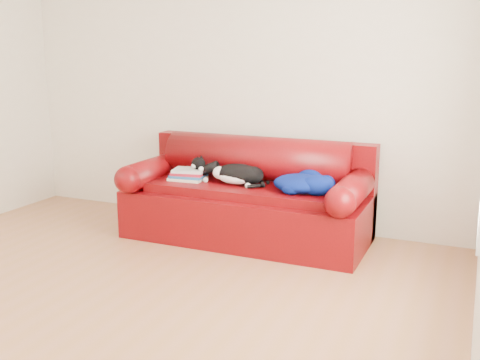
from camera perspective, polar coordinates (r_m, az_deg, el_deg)
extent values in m
plane|color=#9B683E|center=(3.97, -12.89, -11.50)|extent=(4.50, 4.50, 0.00)
cube|color=beige|center=(5.36, -0.70, 9.51)|extent=(4.50, 0.02, 2.60)
cube|color=#400207|center=(4.95, 0.70, -3.61)|extent=(2.10, 0.90, 0.42)
cube|color=#400207|center=(4.85, 0.47, -1.04)|extent=(1.66, 0.62, 0.10)
cylinder|color=black|center=(5.16, -10.36, -5.29)|extent=(0.06, 0.06, 0.05)
cylinder|color=black|center=(4.44, 10.22, -8.32)|extent=(0.06, 0.06, 0.05)
cylinder|color=black|center=(5.69, -6.66, -3.44)|extent=(0.06, 0.06, 0.05)
cylinder|color=black|center=(5.05, 12.00, -5.77)|extent=(0.06, 0.06, 0.05)
cube|color=#400207|center=(5.22, 2.25, -0.31)|extent=(2.10, 0.18, 0.85)
cylinder|color=#400207|center=(5.07, 1.82, 2.24)|extent=(1.70, 0.40, 0.40)
cylinder|color=#400207|center=(5.29, -8.60, 1.01)|extent=(0.24, 0.88, 0.24)
sphere|color=#400207|center=(4.94, -11.31, 0.04)|extent=(0.24, 0.24, 0.24)
cylinder|color=#400207|center=(4.60, 11.44, -0.91)|extent=(0.24, 0.88, 0.24)
sphere|color=#400207|center=(4.18, 10.14, -2.24)|extent=(0.24, 0.24, 0.24)
cube|color=white|center=(5.03, -5.24, 0.17)|extent=(0.32, 0.25, 0.02)
cube|color=white|center=(5.03, -5.24, 0.17)|extent=(0.30, 0.24, 0.02)
cube|color=#1D5FA0|center=(5.03, -5.24, 0.45)|extent=(0.32, 0.26, 0.02)
cube|color=white|center=(5.03, -5.24, 0.45)|extent=(0.30, 0.24, 0.02)
cube|color=#A31228|center=(5.02, -5.25, 0.73)|extent=(0.32, 0.26, 0.02)
cube|color=white|center=(5.02, -5.25, 0.73)|extent=(0.30, 0.25, 0.02)
cube|color=silver|center=(5.02, -5.25, 1.01)|extent=(0.32, 0.27, 0.02)
cube|color=white|center=(5.02, -5.25, 1.01)|extent=(0.30, 0.25, 0.02)
ellipsoid|color=black|center=(4.83, -0.12, 0.60)|extent=(0.44, 0.25, 0.18)
ellipsoid|color=white|center=(4.79, -0.56, 0.11)|extent=(0.30, 0.14, 0.11)
ellipsoid|color=white|center=(4.86, -2.08, 0.75)|extent=(0.12, 0.11, 0.11)
ellipsoid|color=black|center=(4.79, 1.38, 0.34)|extent=(0.18, 0.18, 0.15)
ellipsoid|color=black|center=(4.93, -3.14, 1.50)|extent=(0.13, 0.12, 0.11)
ellipsoid|color=white|center=(4.91, -3.52, 1.28)|extent=(0.06, 0.05, 0.04)
sphere|color=#BF7272|center=(4.91, -3.70, 1.31)|extent=(0.01, 0.01, 0.01)
cone|color=black|center=(4.88, -3.15, 2.01)|extent=(0.05, 0.04, 0.05)
cone|color=black|center=(4.94, -2.86, 2.14)|extent=(0.05, 0.04, 0.05)
cylinder|color=black|center=(4.74, 2.31, -0.38)|extent=(0.10, 0.15, 0.04)
sphere|color=white|center=(4.88, -2.56, -0.10)|extent=(0.04, 0.04, 0.04)
sphere|color=white|center=(4.70, 0.78, -0.58)|extent=(0.04, 0.04, 0.04)
ellipsoid|color=#021044|center=(4.61, 6.19, -0.27)|extent=(0.46, 0.42, 0.15)
ellipsoid|color=#021044|center=(4.52, 7.91, -0.44)|extent=(0.28, 0.24, 0.17)
ellipsoid|color=#021044|center=(4.72, 5.13, -0.17)|extent=(0.28, 0.32, 0.11)
ellipsoid|color=#021044|center=(4.72, 7.13, 0.16)|extent=(0.24, 0.19, 0.17)
ellipsoid|color=#021044|center=(4.52, 5.29, -0.75)|extent=(0.18, 0.19, 0.11)
ellipsoid|color=silver|center=(4.52, 6.89, -0.29)|extent=(0.20, 0.08, 0.05)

